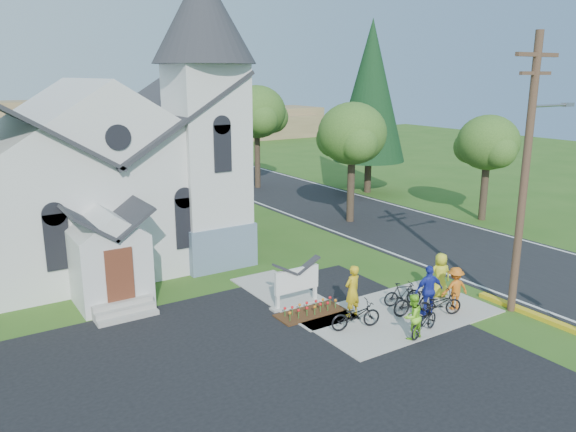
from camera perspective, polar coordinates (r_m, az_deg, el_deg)
ground at (r=20.04m, az=8.98°, el=-11.29°), size 120.00×120.00×0.00m
parking_lot at (r=15.15m, az=-7.02°, el=-20.30°), size 20.00×16.00×0.02m
road at (r=37.03m, az=5.20°, el=0.79°), size 8.00×90.00×0.02m
sidewalk at (r=21.30m, az=11.15°, el=-9.72°), size 7.00×4.00×0.05m
church at (r=26.91m, az=-18.07°, el=6.43°), size 12.35×12.00×13.00m
church_sign at (r=21.27m, az=0.88°, el=-6.55°), size 2.20×0.40×1.70m
flower_bed at (r=20.97m, az=2.26°, el=-9.81°), size 2.60×1.10×0.07m
utility_pole at (r=21.46m, az=23.09°, el=4.60°), size 3.45×0.28×10.00m
tree_road_near at (r=32.93m, az=6.55°, el=8.26°), size 4.00×4.00×7.05m
tree_road_mid at (r=43.06m, az=-3.20°, el=10.47°), size 4.40×4.40×7.80m
tree_road_far at (r=35.23m, az=19.67°, el=6.98°), size 3.60×3.60×6.30m
conifer at (r=41.55m, az=8.41°, el=12.43°), size 5.20×5.20×12.40m
distant_hills at (r=71.69m, az=-20.29°, el=8.22°), size 61.00×10.00×5.60m
cyclist_0 at (r=20.45m, az=6.55°, el=-7.57°), size 0.77×0.57×1.92m
bike_0 at (r=19.68m, az=6.89°, el=-9.99°), size 1.93×1.02×0.96m
cyclist_1 at (r=19.20m, az=12.52°, el=-9.93°), size 0.80×0.65×1.54m
bike_1 at (r=21.08m, az=12.71°, el=-8.42°), size 1.82×0.80×1.06m
cyclist_2 at (r=21.05m, az=14.13°, el=-7.34°), size 1.18×0.72×1.87m
bike_2 at (r=19.70m, az=13.63°, el=-10.36°), size 1.84×1.12×0.91m
cyclist_3 at (r=21.85m, az=16.60°, el=-7.05°), size 1.18×0.87×1.63m
bike_3 at (r=21.83m, az=11.57°, el=-7.76°), size 1.58×0.88×0.91m
cyclist_4 at (r=22.88m, az=15.21°, el=-5.80°), size 1.01×0.84×1.77m
bike_4 at (r=21.22m, az=15.05°, el=-8.60°), size 1.88×1.15×0.93m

